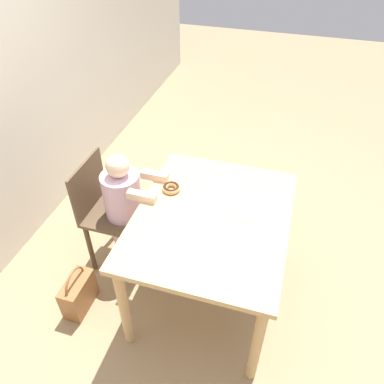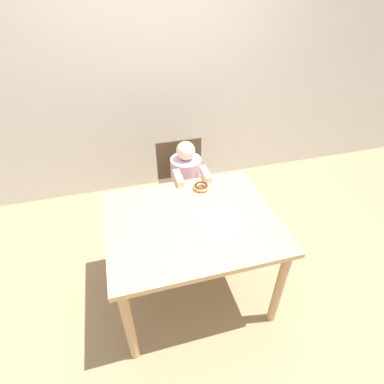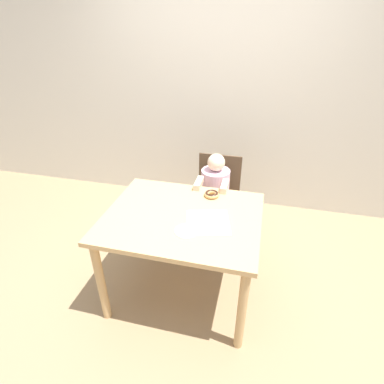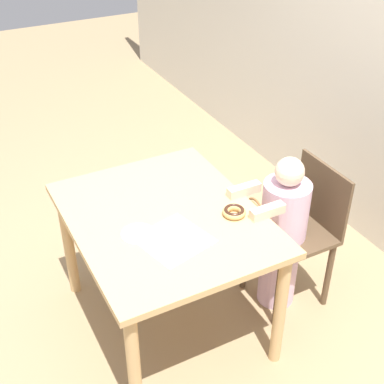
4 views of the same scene
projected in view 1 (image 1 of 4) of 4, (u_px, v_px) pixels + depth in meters
The scene contains 8 objects.
ground_plane at pixel (208, 291), 2.66m from camera, with size 12.00×12.00×0.00m, color #997F5B.
dining_table at pixel (211, 228), 2.25m from camera, with size 1.10×0.89×0.74m.
chair at pixel (111, 211), 2.62m from camera, with size 0.41×0.41×0.85m.
child_figure at pixel (126, 213), 2.59m from camera, with size 0.26×0.42×0.96m.
donut at pixel (171, 188), 2.35m from camera, with size 0.12×0.12×0.04m.
napkin at pixel (226, 197), 2.32m from camera, with size 0.35×0.35×0.00m.
handbag at pixel (78, 293), 2.49m from camera, with size 0.27×0.13×0.36m.
plate at pixel (244, 213), 2.20m from camera, with size 0.16×0.16×0.01m.
Camera 1 is at (-1.55, -0.35, 2.26)m, focal length 35.00 mm.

